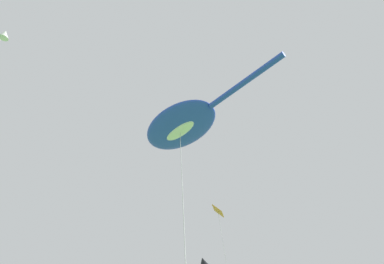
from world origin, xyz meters
name	(u,v)px	position (x,y,z in m)	size (l,w,h in m)	color
big_show_kite	(182,125)	(-0.38, 12.53, 13.77)	(3.89, 7.98, 14.16)	blue
small_kite_diamond_red	(3,36)	(-11.47, 19.02, 23.61)	(0.91, 1.52, 24.25)	white
small_kite_stunt_black	(219,219)	(8.09, 23.27, 16.48)	(1.45, 2.10, 17.64)	orange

